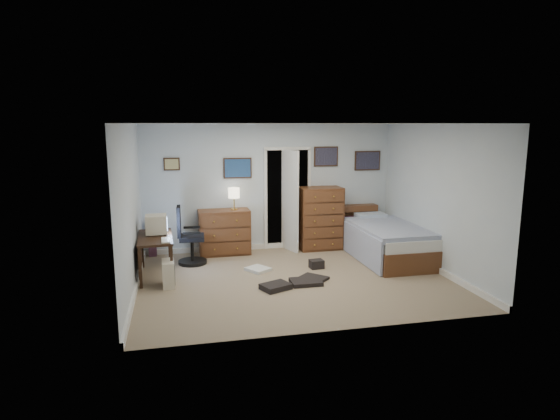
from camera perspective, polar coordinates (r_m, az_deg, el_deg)
The scene contains 15 objects.
floor at distance 7.73m, azimuth 1.74°, elevation -8.46°, with size 5.00×4.00×0.02m, color #87735D.
computer_desk at distance 7.99m, azimuth -15.52°, elevation -4.24°, with size 0.59×1.20×0.68m.
crt_monitor at distance 8.06m, azimuth -14.84°, elevation -1.71°, with size 0.36×0.34×0.33m.
keyboard at distance 7.60m, azimuth -13.75°, elevation -3.59°, with size 0.14×0.36×0.02m, color beige.
pc_tower at distance 7.54m, azimuth -13.45°, elevation -7.54°, with size 0.20×0.39×0.41m.
office_chair at distance 8.59m, azimuth -11.08°, elevation -3.81°, with size 0.53×0.53×1.06m.
media_stack at distance 9.27m, azimuth -15.32°, elevation -3.28°, with size 0.14×0.14×0.72m, color maroon.
low_dresser at distance 9.14m, azimuth -6.80°, elevation -2.67°, with size 0.98×0.49×0.87m, color brown.
table_lamp at distance 9.02m, azimuth -5.64°, elevation 1.99°, with size 0.22×0.22×0.42m.
doorway at distance 9.72m, azimuth 0.50°, elevation 1.60°, with size 0.96×1.12×2.05m.
tall_dresser at distance 9.45m, azimuth 4.90°, elevation -1.00°, with size 0.85×0.50×1.26m, color brown.
headboard_bookcase at distance 9.85m, azimuth 9.11°, elevation -1.69°, with size 0.95×0.30×0.85m.
bed at distance 9.02m, azimuth 12.80°, elevation -3.67°, with size 1.19×2.18×0.71m.
wall_posters at distance 9.40m, azimuth 2.23°, elevation 5.86°, with size 4.38×0.04×0.60m.
floor_clutter at distance 7.67m, azimuth 1.62°, elevation -8.22°, with size 1.39×1.44×0.15m.
Camera 1 is at (-1.80, -7.09, 2.49)m, focal length 30.00 mm.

